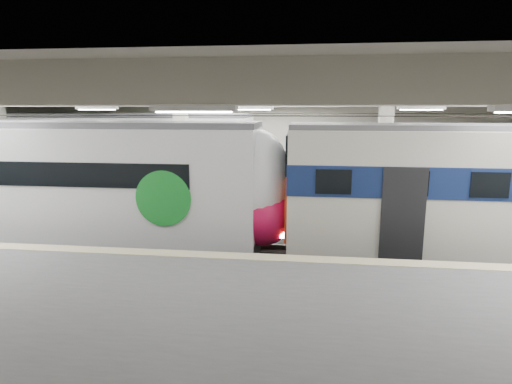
# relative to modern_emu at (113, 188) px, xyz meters

# --- Properties ---
(station_hall) EXTENTS (36.00, 24.00, 5.75)m
(station_hall) POSITION_rel_modern_emu_xyz_m (4.60, -1.74, 1.03)
(station_hall) COLOR black
(station_hall) RESTS_ON ground
(modern_emu) EXTENTS (13.99, 2.89, 4.50)m
(modern_emu) POSITION_rel_modern_emu_xyz_m (0.00, 0.00, 0.00)
(modern_emu) COLOR silver
(modern_emu) RESTS_ON ground
(older_rer) EXTENTS (13.54, 2.99, 4.46)m
(older_rer) POSITION_rel_modern_emu_xyz_m (12.77, 0.00, 0.13)
(older_rer) COLOR beige
(older_rer) RESTS_ON ground
(far_train) EXTENTS (14.94, 3.56, 4.70)m
(far_train) POSITION_rel_modern_emu_xyz_m (-3.40, 5.50, 0.21)
(far_train) COLOR silver
(far_train) RESTS_ON ground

